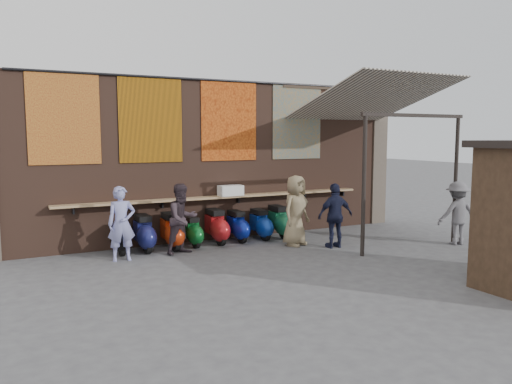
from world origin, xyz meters
TOP-DOWN VIEW (x-y plane):
  - ground at (0.00, 0.00)m, footprint 70.00×70.00m
  - brick_wall at (0.00, 2.70)m, footprint 10.00×0.40m
  - pier_right at (5.20, 2.70)m, footprint 0.50×0.50m
  - eating_counter at (0.00, 2.33)m, footprint 8.00×0.32m
  - shelf_box at (0.24, 2.30)m, footprint 0.61×0.31m
  - tapestry_redgold at (-3.60, 2.48)m, footprint 1.50×0.02m
  - tapestry_sun at (-1.70, 2.48)m, footprint 1.50×0.02m
  - tapestry_orange at (0.30, 2.48)m, footprint 1.50×0.02m
  - tapestry_multi at (2.30, 2.48)m, footprint 1.50×0.02m
  - hang_rail at (0.00, 2.47)m, footprint 9.50×0.06m
  - scooter_stool_0 at (-2.60, 2.02)m, footprint 0.33×0.73m
  - scooter_stool_1 at (-2.05, 2.02)m, footprint 0.39×0.87m
  - scooter_stool_2 at (-1.42, 1.96)m, footprint 0.39×0.88m
  - scooter_stool_3 at (-0.89, 1.99)m, footprint 0.34×0.75m
  - scooter_stool_4 at (-0.27, 2.02)m, footprint 0.40×0.88m
  - scooter_stool_5 at (0.30, 2.01)m, footprint 0.36×0.80m
  - scooter_stool_6 at (0.94, 1.99)m, footprint 0.36×0.80m
  - scooter_stool_7 at (1.47, 1.96)m, footprint 0.39×0.86m
  - diner_left at (-2.67, 1.40)m, footprint 0.60×0.42m
  - diner_right at (-1.33, 1.40)m, footprint 0.91×0.80m
  - shopper_navy at (2.06, 0.35)m, footprint 0.92×0.44m
  - shopper_grey at (4.90, -0.70)m, footprint 1.09×0.78m
  - shopper_tan at (1.36, 0.99)m, footprint 0.97×0.82m
  - stall_sign at (3.40, -3.16)m, footprint 1.20×0.06m
  - stall_shelf at (3.40, -3.16)m, footprint 1.86×0.13m
  - awning_canvas at (3.50, 0.90)m, footprint 3.20×3.28m
  - awning_ledger at (3.50, 2.49)m, footprint 3.30×0.08m
  - awning_header at (3.50, -0.60)m, footprint 3.00×0.08m
  - awning_post_left at (2.10, -0.60)m, footprint 0.09×0.09m
  - awning_post_right at (4.90, -0.60)m, footprint 0.09×0.09m

SIDE VIEW (x-z plane):
  - ground at x=0.00m, z-range 0.00..0.00m
  - scooter_stool_0 at x=-2.60m, z-range 0.00..0.69m
  - scooter_stool_3 at x=-0.89m, z-range 0.00..0.71m
  - scooter_stool_5 at x=0.30m, z-range 0.00..0.76m
  - scooter_stool_6 at x=0.94m, z-range 0.00..0.76m
  - scooter_stool_7 at x=1.47m, z-range 0.00..0.82m
  - scooter_stool_1 at x=-2.05m, z-range 0.00..0.83m
  - scooter_stool_2 at x=-1.42m, z-range 0.00..0.83m
  - scooter_stool_4 at x=-0.27m, z-range 0.00..0.84m
  - shopper_navy at x=2.06m, z-range 0.00..1.52m
  - shopper_grey at x=4.90m, z-range 0.00..1.53m
  - diner_right at x=-1.33m, z-range 0.00..1.57m
  - diner_left at x=-2.67m, z-range 0.00..1.58m
  - shopper_tan at x=1.36m, z-range 0.00..1.69m
  - stall_shelf at x=3.40m, z-range 0.86..0.92m
  - eating_counter at x=0.00m, z-range 1.08..1.12m
  - shelf_box at x=0.24m, z-range 1.12..1.38m
  - awning_post_left at x=2.10m, z-range 0.00..3.10m
  - awning_post_right at x=4.90m, z-range 0.00..3.10m
  - stall_sign at x=3.40m, z-range 1.51..2.01m
  - brick_wall at x=0.00m, z-range 0.00..4.00m
  - pier_right at x=5.20m, z-range 0.00..4.00m
  - tapestry_redgold at x=-3.60m, z-range 2.00..4.00m
  - tapestry_sun at x=-1.70m, z-range 2.00..4.00m
  - tapestry_orange at x=0.30m, z-range 2.00..4.00m
  - tapestry_multi at x=2.30m, z-range 2.00..4.00m
  - awning_header at x=3.50m, z-range 3.04..3.12m
  - awning_canvas at x=3.50m, z-range 3.07..4.03m
  - awning_ledger at x=3.50m, z-range 3.89..4.01m
  - hang_rail at x=0.00m, z-range 3.95..4.01m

